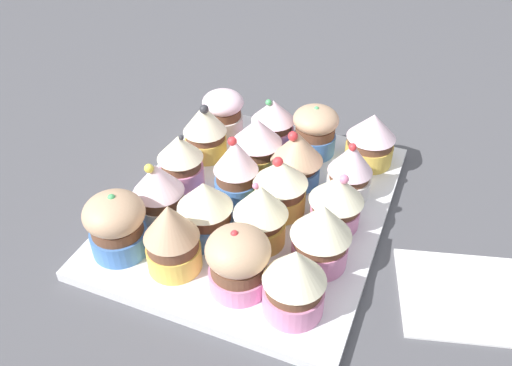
% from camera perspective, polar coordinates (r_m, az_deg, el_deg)
% --- Properties ---
extents(ground_plane, '(1.80, 1.80, 0.03)m').
position_cam_1_polar(ground_plane, '(0.64, -0.00, -4.00)').
color(ground_plane, '#4C4C51').
extents(baking_tray, '(0.30, 0.36, 0.01)m').
position_cam_1_polar(baking_tray, '(0.63, -0.00, -2.58)').
color(baking_tray, silver).
rests_on(baking_tray, ground_plane).
extents(cupcake_0, '(0.06, 0.06, 0.07)m').
position_cam_1_polar(cupcake_0, '(0.56, -15.04, -4.34)').
color(cupcake_0, '#477AC6').
rests_on(cupcake_0, baking_tray).
extents(cupcake_1, '(0.06, 0.06, 0.08)m').
position_cam_1_polar(cupcake_1, '(0.53, -9.20, -5.85)').
color(cupcake_1, '#EFC651').
rests_on(cupcake_1, baking_tray).
extents(cupcake_2, '(0.06, 0.06, 0.07)m').
position_cam_1_polar(cupcake_2, '(0.51, -1.95, -8.43)').
color(cupcake_2, pink).
rests_on(cupcake_2, baking_tray).
extents(cupcake_3, '(0.06, 0.06, 0.08)m').
position_cam_1_polar(cupcake_3, '(0.49, 4.21, -10.63)').
color(cupcake_3, pink).
rests_on(cupcake_3, baking_tray).
extents(cupcake_4, '(0.06, 0.06, 0.08)m').
position_cam_1_polar(cupcake_4, '(0.59, -10.59, -0.91)').
color(cupcake_4, white).
rests_on(cupcake_4, baking_tray).
extents(cupcake_5, '(0.06, 0.06, 0.07)m').
position_cam_1_polar(cupcake_5, '(0.56, -5.56, -2.99)').
color(cupcake_5, '#477AC6').
rests_on(cupcake_5, baking_tray).
extents(cupcake_6, '(0.06, 0.06, 0.08)m').
position_cam_1_polar(cupcake_6, '(0.55, 0.51, -3.32)').
color(cupcake_6, '#EFC651').
rests_on(cupcake_6, baking_tray).
extents(cupcake_7, '(0.06, 0.06, 0.08)m').
position_cam_1_polar(cupcake_7, '(0.53, 7.13, -5.55)').
color(cupcake_7, pink).
rests_on(cupcake_7, baking_tray).
extents(cupcake_8, '(0.06, 0.06, 0.07)m').
position_cam_1_polar(cupcake_8, '(0.64, -8.12, 2.64)').
color(cupcake_8, pink).
rests_on(cupcake_8, baking_tray).
extents(cupcake_9, '(0.05, 0.05, 0.09)m').
position_cam_1_polar(cupcake_9, '(0.60, -2.32, 1.27)').
color(cupcake_9, '#477AC6').
rests_on(cupcake_9, baking_tray).
extents(cupcake_10, '(0.06, 0.06, 0.07)m').
position_cam_1_polar(cupcake_10, '(0.60, 2.82, -0.02)').
color(cupcake_10, '#EFC651').
rests_on(cupcake_10, baking_tray).
extents(cupcake_11, '(0.06, 0.06, 0.07)m').
position_cam_1_polar(cupcake_11, '(0.58, 8.74, -1.92)').
color(cupcake_11, pink).
rests_on(cupcake_11, baking_tray).
extents(cupcake_12, '(0.06, 0.06, 0.08)m').
position_cam_1_polar(cupcake_12, '(0.68, -5.60, 5.78)').
color(cupcake_12, '#EFC651').
rests_on(cupcake_12, baking_tray).
extents(cupcake_13, '(0.06, 0.06, 0.07)m').
position_cam_1_polar(cupcake_13, '(0.66, 0.12, 4.49)').
color(cupcake_13, '#EFC651').
rests_on(cupcake_13, baking_tray).
extents(cupcake_14, '(0.06, 0.06, 0.07)m').
position_cam_1_polar(cupcake_14, '(0.64, 4.49, 2.91)').
color(cupcake_14, '#477AC6').
rests_on(cupcake_14, baking_tray).
extents(cupcake_15, '(0.05, 0.05, 0.07)m').
position_cam_1_polar(cupcake_15, '(0.62, 10.26, 1.46)').
color(cupcake_15, white).
rests_on(cupcake_15, baking_tray).
extents(cupcake_16, '(0.06, 0.06, 0.06)m').
position_cam_1_polar(cupcake_16, '(0.74, -3.60, 7.88)').
color(cupcake_16, white).
rests_on(cupcake_16, baking_tray).
extents(cupcake_17, '(0.06, 0.06, 0.07)m').
position_cam_1_polar(cupcake_17, '(0.71, 1.87, 6.72)').
color(cupcake_17, pink).
rests_on(cupcake_17, baking_tray).
extents(cupcake_18, '(0.06, 0.06, 0.07)m').
position_cam_1_polar(cupcake_18, '(0.69, 6.49, 5.81)').
color(cupcake_18, '#477AC6').
rests_on(cupcake_18, baking_tray).
extents(cupcake_19, '(0.06, 0.06, 0.07)m').
position_cam_1_polar(cupcake_19, '(0.69, 12.45, 4.78)').
color(cupcake_19, '#EFC651').
rests_on(cupcake_19, baking_tray).
extents(napkin, '(0.16, 0.15, 0.01)m').
position_cam_1_polar(napkin, '(0.58, 22.00, -11.27)').
color(napkin, white).
rests_on(napkin, ground_plane).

